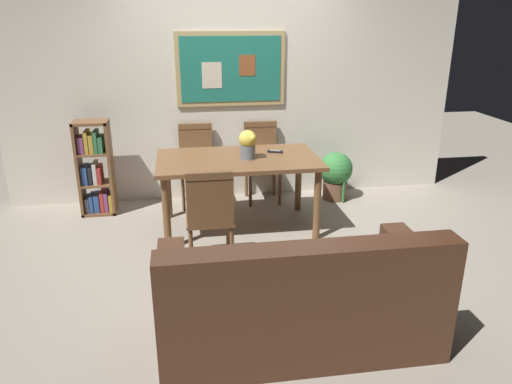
# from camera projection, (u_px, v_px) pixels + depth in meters

# --- Properties ---
(ground_plane) EXTENTS (12.00, 12.00, 0.00)m
(ground_plane) POSITION_uv_depth(u_px,v_px,m) (254.00, 246.00, 4.64)
(ground_plane) COLOR gray
(wall_back_with_painting) EXTENTS (5.20, 0.14, 2.60)m
(wall_back_with_painting) POSITION_uv_depth(u_px,v_px,m) (234.00, 86.00, 5.57)
(wall_back_with_painting) COLOR silver
(wall_back_with_painting) RESTS_ON ground_plane
(dining_table) EXTENTS (1.59, 0.93, 0.75)m
(dining_table) POSITION_uv_depth(u_px,v_px,m) (238.00, 167.00, 4.83)
(dining_table) COLOR brown
(dining_table) RESTS_ON ground_plane
(dining_chair_far_right) EXTENTS (0.40, 0.41, 0.91)m
(dining_chair_far_right) POSITION_uv_depth(u_px,v_px,m) (262.00, 155.00, 5.67)
(dining_chair_far_right) COLOR brown
(dining_chair_far_right) RESTS_ON ground_plane
(dining_chair_near_left) EXTENTS (0.40, 0.41, 0.91)m
(dining_chair_near_left) POSITION_uv_depth(u_px,v_px,m) (210.00, 211.00, 4.05)
(dining_chair_near_left) COLOR brown
(dining_chair_near_left) RESTS_ON ground_plane
(dining_chair_far_left) EXTENTS (0.40, 0.41, 0.91)m
(dining_chair_far_left) POSITION_uv_depth(u_px,v_px,m) (196.00, 158.00, 5.56)
(dining_chair_far_left) COLOR brown
(dining_chair_far_left) RESTS_ON ground_plane
(leather_couch) EXTENTS (1.80, 0.84, 0.84)m
(leather_couch) POSITION_uv_depth(u_px,v_px,m) (298.00, 302.00, 3.18)
(leather_couch) COLOR #472819
(leather_couch) RESTS_ON ground_plane
(bookshelf) EXTENTS (0.36, 0.28, 1.03)m
(bookshelf) POSITION_uv_depth(u_px,v_px,m) (96.00, 172.00, 5.28)
(bookshelf) COLOR brown
(bookshelf) RESTS_ON ground_plane
(potted_ivy) EXTENTS (0.39, 0.39, 0.57)m
(potted_ivy) POSITION_uv_depth(u_px,v_px,m) (336.00, 174.00, 5.73)
(potted_ivy) COLOR brown
(potted_ivy) RESTS_ON ground_plane
(flower_vase) EXTENTS (0.18, 0.18, 0.28)m
(flower_vase) POSITION_uv_depth(u_px,v_px,m) (248.00, 143.00, 4.72)
(flower_vase) COLOR slate
(flower_vase) RESTS_ON dining_table
(tv_remote) EXTENTS (0.16, 0.10, 0.02)m
(tv_remote) POSITION_uv_depth(u_px,v_px,m) (275.00, 152.00, 4.97)
(tv_remote) COLOR black
(tv_remote) RESTS_ON dining_table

